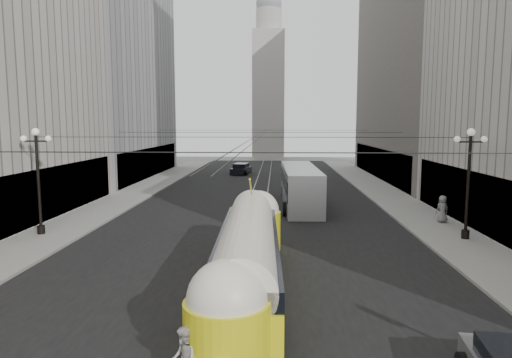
# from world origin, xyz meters

# --- Properties ---
(road) EXTENTS (20.00, 85.00, 0.02)m
(road) POSITION_xyz_m (0.00, 32.50, 0.00)
(road) COLOR black
(road) RESTS_ON ground
(sidewalk_left) EXTENTS (4.00, 72.00, 0.15)m
(sidewalk_left) POSITION_xyz_m (-12.00, 36.00, 0.07)
(sidewalk_left) COLOR gray
(sidewalk_left) RESTS_ON ground
(sidewalk_right) EXTENTS (4.00, 72.00, 0.15)m
(sidewalk_right) POSITION_xyz_m (12.00, 36.00, 0.07)
(sidewalk_right) COLOR gray
(sidewalk_right) RESTS_ON ground
(rail_left) EXTENTS (0.12, 85.00, 0.04)m
(rail_left) POSITION_xyz_m (-0.75, 32.50, 0.00)
(rail_left) COLOR gray
(rail_left) RESTS_ON ground
(rail_right) EXTENTS (0.12, 85.00, 0.04)m
(rail_right) POSITION_xyz_m (0.75, 32.50, 0.00)
(rail_right) COLOR gray
(rail_right) RESTS_ON ground
(building_left_far) EXTENTS (12.60, 28.60, 28.60)m
(building_left_far) POSITION_xyz_m (-19.99, 48.00, 14.31)
(building_left_far) COLOR #999999
(building_left_far) RESTS_ON ground
(building_right_far) EXTENTS (12.60, 32.60, 32.60)m
(building_right_far) POSITION_xyz_m (20.00, 48.00, 16.31)
(building_right_far) COLOR #514C47
(building_right_far) RESTS_ON ground
(distant_tower) EXTENTS (6.00, 6.00, 31.36)m
(distant_tower) POSITION_xyz_m (0.00, 80.00, 14.97)
(distant_tower) COLOR #B2AFA8
(distant_tower) RESTS_ON ground
(lamppost_left_mid) EXTENTS (1.86, 0.44, 6.37)m
(lamppost_left_mid) POSITION_xyz_m (-12.60, 18.00, 3.74)
(lamppost_left_mid) COLOR black
(lamppost_left_mid) RESTS_ON sidewalk_left
(lamppost_right_mid) EXTENTS (1.86, 0.44, 6.37)m
(lamppost_right_mid) POSITION_xyz_m (12.60, 18.00, 3.74)
(lamppost_right_mid) COLOR black
(lamppost_right_mid) RESTS_ON sidewalk_right
(catenary) EXTENTS (25.00, 72.00, 0.23)m
(catenary) POSITION_xyz_m (0.12, 31.49, 5.88)
(catenary) COLOR black
(catenary) RESTS_ON ground
(streetcar) EXTENTS (2.73, 14.99, 3.26)m
(streetcar) POSITION_xyz_m (0.50, 9.45, 1.59)
(streetcar) COLOR yellow
(streetcar) RESTS_ON ground
(city_bus) EXTENTS (2.98, 12.75, 3.22)m
(city_bus) POSITION_xyz_m (3.57, 28.93, 1.77)
(city_bus) COLOR #B4B8BA
(city_bus) RESTS_ON ground
(sedan_white_far) EXTENTS (3.06, 4.71, 1.38)m
(sedan_white_far) POSITION_xyz_m (4.87, 43.60, 0.62)
(sedan_white_far) COLOR white
(sedan_white_far) RESTS_ON ground
(sedan_dark_far) EXTENTS (2.68, 4.87, 1.46)m
(sedan_dark_far) POSITION_xyz_m (-3.15, 52.54, 0.66)
(sedan_dark_far) COLOR black
(sedan_dark_far) RESTS_ON ground
(pedestrian_sidewalk_right) EXTENTS (1.01, 0.77, 1.84)m
(pedestrian_sidewalk_right) POSITION_xyz_m (12.80, 22.34, 1.07)
(pedestrian_sidewalk_right) COLOR slate
(pedestrian_sidewalk_right) RESTS_ON sidewalk_right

